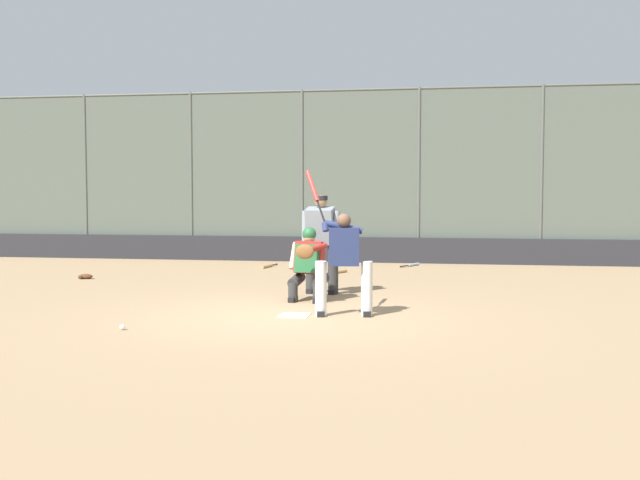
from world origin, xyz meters
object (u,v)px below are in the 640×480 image
baseball_loose (122,327)px  umpire_home (321,241)px  spare_bat_by_padding (412,265)px  fielding_glove_on_dirt (85,276)px  spare_bat_near_backstop (338,272)px  batter_at_plate (343,260)px  catcher_behind_plate (308,263)px  spare_bat_third_base_side (268,266)px

baseball_loose → umpire_home: bearing=-117.5°
spare_bat_by_padding → fielding_glove_on_dirt: 7.63m
spare_bat_near_backstop → baseball_loose: baseball_loose is taller
batter_at_plate → catcher_behind_plate: (0.77, -1.39, -0.18)m
umpire_home → baseball_loose: size_ratio=23.71×
batter_at_plate → umpire_home: bearing=-81.5°
catcher_behind_plate → umpire_home: bearing=-89.1°
batter_at_plate → spare_bat_by_padding: bearing=-103.7°
spare_bat_by_padding → baseball_loose: bearing=-173.3°
spare_bat_third_base_side → fielding_glove_on_dirt: (3.21, 2.92, 0.02)m
batter_at_plate → spare_bat_by_padding: (-0.69, -7.54, -0.78)m
catcher_behind_plate → spare_bat_by_padding: (-1.46, -6.15, -0.60)m
catcher_behind_plate → spare_bat_by_padding: catcher_behind_plate is taller
spare_bat_by_padding → umpire_home: bearing=-167.6°
spare_bat_third_base_side → baseball_loose: (-0.00, 8.25, 0.00)m
batter_at_plate → umpire_home: batter_at_plate is taller
umpire_home → spare_bat_by_padding: bearing=-97.5°
catcher_behind_plate → spare_bat_third_base_side: (1.94, -5.26, -0.60)m
spare_bat_third_base_side → baseball_loose: 8.25m
catcher_behind_plate → baseball_loose: size_ratio=16.57×
spare_bat_by_padding → baseball_loose: (3.40, 9.14, 0.00)m
umpire_home → fielding_glove_on_dirt: bearing=-8.4°
fielding_glove_on_dirt → baseball_loose: fielding_glove_on_dirt is taller
spare_bat_near_backstop → spare_bat_by_padding: 2.46m
spare_bat_third_base_side → fielding_glove_on_dirt: fielding_glove_on_dirt is taller
catcher_behind_plate → batter_at_plate: bearing=124.7°
spare_bat_near_backstop → spare_bat_by_padding: same height
umpire_home → spare_bat_by_padding: size_ratio=2.17×
baseball_loose → catcher_behind_plate: bearing=-123.0°
baseball_loose → batter_at_plate: bearing=-149.6°
baseball_loose → spare_bat_by_padding: bearing=-110.4°
spare_bat_near_backstop → baseball_loose: bearing=-168.3°
spare_bat_third_base_side → spare_bat_near_backstop: bearing=72.7°
catcher_behind_plate → spare_bat_third_base_side: bearing=-64.0°
batter_at_plate → spare_bat_near_backstop: batter_at_plate is taller
fielding_glove_on_dirt → baseball_loose: size_ratio=3.89×
umpire_home → spare_bat_near_backstop: 3.49m
umpire_home → baseball_loose: 4.45m
spare_bat_by_padding → baseball_loose: size_ratio=10.91×
umpire_home → baseball_loose: bearing=69.8°
batter_at_plate → catcher_behind_plate: size_ratio=1.74×
catcher_behind_plate → umpire_home: (-0.07, -0.88, 0.31)m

